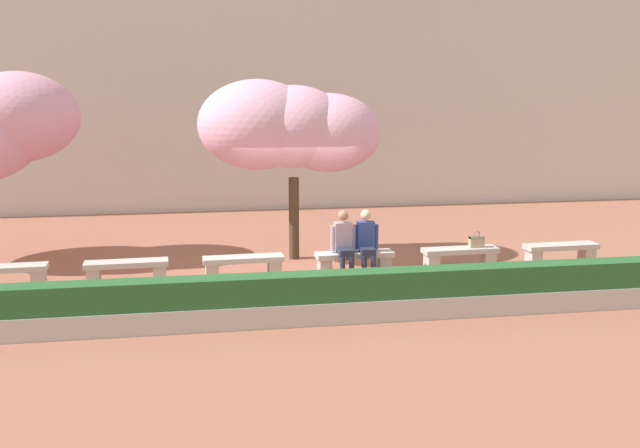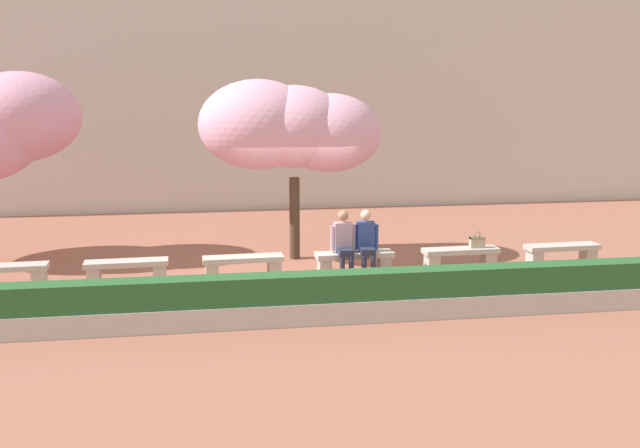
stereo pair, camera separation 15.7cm
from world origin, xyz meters
TOP-DOWN VIEW (x-y plane):
  - ground_plane at (0.00, 0.00)m, footprint 100.00×100.00m
  - building_facade at (0.00, 9.88)m, footprint 28.00×4.00m
  - stone_bench_west_end at (-5.50, 0.00)m, footprint 1.57×0.47m
  - stone_bench_near_west at (-3.30, 0.00)m, footprint 1.57×0.47m
  - stone_bench_center at (-1.10, 0.00)m, footprint 1.57×0.47m
  - stone_bench_near_east at (1.10, -0.00)m, footprint 1.57×0.47m
  - stone_bench_east_end at (3.30, 0.00)m, footprint 1.57×0.47m
  - stone_bench_far_east at (5.50, 0.00)m, footprint 1.57×0.47m
  - person_seated_left at (0.87, -0.05)m, footprint 0.51×0.68m
  - person_seated_right at (1.33, -0.05)m, footprint 0.51×0.70m
  - handbag at (3.65, 0.00)m, footprint 0.30×0.15m
  - cherry_tree_main at (0.03, 1.53)m, footprint 3.85×2.35m
  - planter_hedge_foreground at (0.00, -2.84)m, footprint 14.79×0.50m

SIDE VIEW (x-z plane):
  - ground_plane at x=0.00m, z-range 0.00..0.00m
  - stone_bench_west_end at x=-5.50m, z-range 0.07..0.52m
  - stone_bench_near_west at x=-3.30m, z-range 0.07..0.52m
  - stone_bench_center at x=-1.10m, z-range 0.07..0.52m
  - stone_bench_near_east at x=1.10m, z-range 0.07..0.52m
  - stone_bench_east_end at x=3.30m, z-range 0.07..0.52m
  - stone_bench_far_east at x=5.50m, z-range 0.07..0.52m
  - planter_hedge_foreground at x=0.00m, z-range -0.01..0.79m
  - handbag at x=3.65m, z-range 0.41..0.75m
  - person_seated_left at x=0.87m, z-range 0.05..1.34m
  - person_seated_right at x=1.33m, z-range 0.05..1.34m
  - cherry_tree_main at x=0.03m, z-range 0.91..4.73m
  - building_facade at x=0.00m, z-range 0.00..7.33m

